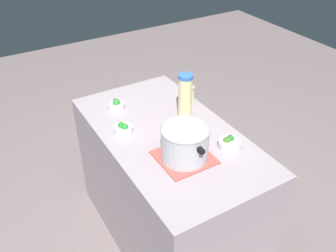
% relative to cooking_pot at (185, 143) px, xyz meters
% --- Properties ---
extents(ground_plane, '(8.00, 8.00, 0.00)m').
position_rel_cooking_pot_xyz_m(ground_plane, '(0.25, -0.05, -1.02)').
color(ground_plane, slate).
extents(counter_slab, '(1.37, 0.75, 0.91)m').
position_rel_cooking_pot_xyz_m(counter_slab, '(0.25, -0.05, -0.56)').
color(counter_slab, gray).
rests_on(counter_slab, ground_plane).
extents(dish_cloth, '(0.29, 0.29, 0.01)m').
position_rel_cooking_pot_xyz_m(dish_cloth, '(0.00, 0.00, -0.10)').
color(dish_cloth, '#A94C44').
rests_on(dish_cloth, counter_slab).
extents(cooking_pot, '(0.34, 0.27, 0.19)m').
position_rel_cooking_pot_xyz_m(cooking_pot, '(0.00, 0.00, 0.00)').
color(cooking_pot, '#B7B7BC').
rests_on(cooking_pot, dish_cloth).
extents(lemonade_pitcher, '(0.09, 0.09, 0.30)m').
position_rel_cooking_pot_xyz_m(lemonade_pitcher, '(0.35, -0.23, 0.05)').
color(lemonade_pitcher, beige).
rests_on(lemonade_pitcher, counter_slab).
extents(mason_jar, '(0.07, 0.07, 0.14)m').
position_rel_cooking_pot_xyz_m(mason_jar, '(0.46, -0.33, -0.03)').
color(mason_jar, beige).
rests_on(mason_jar, counter_slab).
extents(broccoli_bowl_front, '(0.10, 0.10, 0.07)m').
position_rel_cooking_pot_xyz_m(broccoli_bowl_front, '(0.67, 0.11, -0.08)').
color(broccoli_bowl_front, silver).
rests_on(broccoli_bowl_front, counter_slab).
extents(broccoli_bowl_center, '(0.13, 0.13, 0.08)m').
position_rel_cooking_pot_xyz_m(broccoli_bowl_center, '(-0.05, -0.27, -0.08)').
color(broccoli_bowl_center, silver).
rests_on(broccoli_bowl_center, counter_slab).
extents(broccoli_bowl_back, '(0.11, 0.11, 0.08)m').
position_rel_cooking_pot_xyz_m(broccoli_bowl_back, '(0.39, 0.19, -0.08)').
color(broccoli_bowl_back, silver).
rests_on(broccoli_bowl_back, counter_slab).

